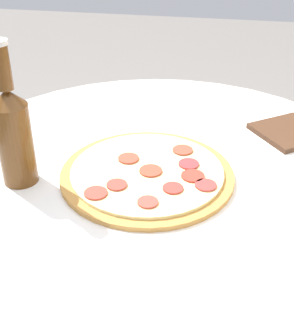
% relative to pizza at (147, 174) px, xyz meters
% --- Properties ---
extents(table, '(0.95, 0.95, 0.72)m').
position_rel_pizza_xyz_m(table, '(-0.04, 0.02, -0.20)').
color(table, white).
rests_on(table, ground_plane).
extents(pizza, '(0.33, 0.33, 0.02)m').
position_rel_pizza_xyz_m(pizza, '(0.00, 0.00, 0.00)').
color(pizza, '#B77F3D').
rests_on(pizza, table).
extents(beer_bottle, '(0.07, 0.07, 0.27)m').
position_rel_pizza_xyz_m(beer_bottle, '(0.05, -0.23, 0.10)').
color(beer_bottle, '#563314').
rests_on(beer_bottle, table).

